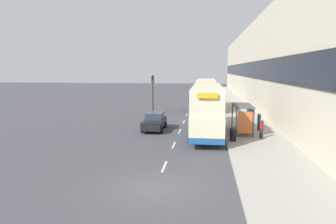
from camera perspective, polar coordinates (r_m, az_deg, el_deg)
ground_plane at (r=14.99m, az=-2.54°, el=-14.36°), size 220.00×220.00×0.00m
pavement at (r=52.61m, az=11.74°, el=1.76°), size 5.00×93.00×0.14m
terrace_facade at (r=52.77m, az=16.31°, el=8.44°), size 3.10×93.00×12.67m
lane_mark_0 at (r=18.08m, az=-0.70°, el=-10.34°), size 0.12×2.00×0.01m
lane_mark_1 at (r=23.00m, az=1.10°, el=-6.30°), size 0.12×2.00×0.01m
lane_mark_2 at (r=28.01m, az=2.25°, el=-3.69°), size 0.12×2.00×0.01m
lane_mark_3 at (r=33.06m, az=3.04°, el=-1.87°), size 0.12×2.00×0.01m
lane_mark_4 at (r=38.15m, az=3.62°, el=-0.53°), size 0.12×2.00×0.01m
lane_mark_5 at (r=43.25m, az=4.06°, el=0.49°), size 0.12×2.00×0.01m
lane_mark_6 at (r=48.37m, az=4.41°, el=1.29°), size 0.12×2.00×0.01m
bus_shelter at (r=26.95m, az=14.42°, el=-0.36°), size 1.60×4.20×2.48m
double_decker_bus_near at (r=26.59m, az=7.41°, el=0.60°), size 2.85×11.54×4.30m
double_decker_bus_ahead at (r=42.60m, az=7.22°, el=3.41°), size 2.85×11.37×4.30m
car_0 at (r=74.86m, az=7.11°, el=4.31°), size 1.93×4.38×1.72m
car_1 at (r=67.40m, az=7.67°, el=3.91°), size 1.98×3.99×1.80m
car_2 at (r=28.54m, az=-2.58°, el=-1.78°), size 1.97×4.42×1.66m
pedestrian_at_shelter at (r=25.66m, az=17.38°, el=-2.94°), size 0.32×0.32×1.64m
pedestrian_1 at (r=28.83m, az=16.96°, el=-1.67°), size 0.34×0.34×1.70m
pedestrian_2 at (r=31.42m, az=15.32°, el=-0.74°), size 0.35×0.35×1.79m
pedestrian_3 at (r=27.16m, az=15.68°, el=-2.06°), size 0.36×0.36×1.83m
litter_bin at (r=24.11m, az=12.29°, el=-4.19°), size 0.55×0.55×1.05m
traffic_light_far_kerb at (r=38.39m, az=-2.92°, el=4.58°), size 0.30×0.32×5.02m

